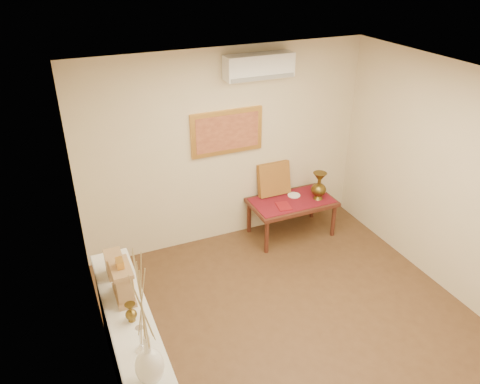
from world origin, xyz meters
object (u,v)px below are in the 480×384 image
white_vase (144,325)px  mantel_clock (123,281)px  brass_urn_tall (319,183)px  display_ledge (134,356)px  wooden_chest (114,264)px  low_table (292,205)px

white_vase → mantel_clock: 1.07m
brass_urn_tall → mantel_clock: mantel_clock is taller
display_ledge → wooden_chest: wooden_chest is taller
wooden_chest → low_table: (2.67, 1.28, -0.62)m
white_vase → brass_urn_tall: 4.02m
white_vase → display_ledge: bearing=90.9°
wooden_chest → low_table: 3.02m
mantel_clock → wooden_chest: size_ratio=1.68×
brass_urn_tall → wooden_chest: wooden_chest is taller
white_vase → display_ledge: white_vase is taller
brass_urn_tall → display_ledge: bearing=-149.7°
white_vase → brass_urn_tall: white_vase is taller
white_vase → mantel_clock: white_vase is taller
white_vase → display_ledge: 1.29m
brass_urn_tall → mantel_clock: bearing=-153.0°
brass_urn_tall → low_table: 0.50m
mantel_clock → low_table: 3.19m
white_vase → wooden_chest: white_vase is taller
mantel_clock → low_table: bearing=31.7°
display_ledge → mantel_clock: mantel_clock is taller
display_ledge → low_table: size_ratio=1.68×
white_vase → low_table: bearing=44.8°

